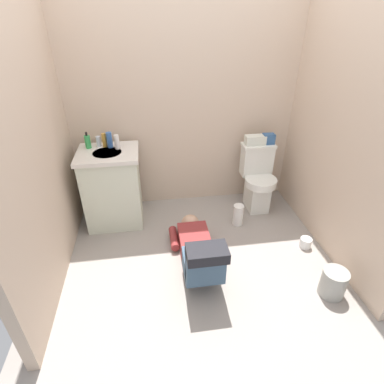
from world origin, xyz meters
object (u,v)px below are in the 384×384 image
(vanity_cabinet, at_px, (113,187))
(bottle_amber, at_px, (104,140))
(faucet, at_px, (108,142))
(bottle_blue, at_px, (110,140))
(paper_towel_roll, at_px, (238,215))
(toilet_paper_roll, at_px, (306,243))
(person_plumber, at_px, (198,251))
(tissue_box, at_px, (255,140))
(soap_dispenser, at_px, (88,142))
(toilet, at_px, (258,179))
(trash_can, at_px, (333,283))
(bottle_clear, at_px, (99,141))
(bottle_white, at_px, (117,142))
(toiletry_bag, at_px, (269,139))

(vanity_cabinet, height_order, bottle_amber, bottle_amber)
(vanity_cabinet, xyz_separation_m, faucet, (0.00, 0.14, 0.45))
(bottle_blue, relative_size, paper_towel_roll, 0.65)
(faucet, relative_size, toilet_paper_roll, 0.91)
(faucet, xyz_separation_m, person_plumber, (0.77, -0.97, -0.69))
(faucet, bearing_deg, person_plumber, -51.65)
(vanity_cabinet, relative_size, person_plumber, 0.77)
(tissue_box, bearing_deg, bottle_amber, 179.93)
(soap_dispenser, bearing_deg, paper_towel_roll, -14.97)
(tissue_box, bearing_deg, toilet, -63.57)
(faucet, relative_size, bottle_amber, 0.72)
(trash_can, relative_size, toilet_paper_roll, 2.20)
(faucet, xyz_separation_m, tissue_box, (1.56, -0.01, -0.07))
(bottle_clear, distance_m, bottle_amber, 0.06)
(faucet, distance_m, tissue_box, 1.56)
(faucet, relative_size, trash_can, 0.41)
(paper_towel_roll, bearing_deg, bottle_clear, 162.91)
(soap_dispenser, bearing_deg, bottle_blue, -2.65)
(toilet, xyz_separation_m, bottle_amber, (-1.63, 0.09, 0.52))
(bottle_clear, relative_size, bottle_white, 0.73)
(bottle_blue, bearing_deg, bottle_white, -36.10)
(bottle_amber, relative_size, paper_towel_roll, 0.58)
(vanity_cabinet, height_order, tissue_box, tissue_box)
(bottle_amber, bearing_deg, bottle_clear, 164.94)
(toilet, xyz_separation_m, bottle_blue, (-1.58, 0.07, 0.53))
(vanity_cabinet, xyz_separation_m, trash_can, (1.80, -1.31, -0.30))
(bottle_clear, bearing_deg, soap_dispenser, -163.68)
(faucet, height_order, tissue_box, faucet)
(toilet, xyz_separation_m, vanity_cabinet, (-1.60, -0.04, 0.05))
(trash_can, bearing_deg, bottle_clear, 142.29)
(vanity_cabinet, bearing_deg, paper_towel_roll, -12.08)
(vanity_cabinet, xyz_separation_m, toiletry_bag, (1.71, 0.13, 0.39))
(person_plumber, relative_size, bottle_amber, 7.68)
(toilet, bearing_deg, bottle_blue, 177.48)
(vanity_cabinet, bearing_deg, soap_dispenser, 147.65)
(bottle_white, xyz_separation_m, toilet_paper_roll, (1.76, -0.80, -0.84))
(bottle_amber, bearing_deg, bottle_white, -30.77)
(trash_can, bearing_deg, tissue_box, 99.61)
(tissue_box, relative_size, bottle_blue, 1.42)
(faucet, distance_m, bottle_amber, 0.04)
(person_plumber, height_order, trash_can, person_plumber)
(bottle_blue, relative_size, bottle_white, 1.07)
(tissue_box, xyz_separation_m, bottle_white, (-1.46, -0.08, 0.09))
(vanity_cabinet, xyz_separation_m, soap_dispenser, (-0.19, 0.12, 0.47))
(vanity_cabinet, distance_m, person_plumber, 1.16)
(vanity_cabinet, height_order, toilet_paper_roll, vanity_cabinet)
(soap_dispenser, xyz_separation_m, bottle_blue, (0.21, -0.01, 0.01))
(soap_dispenser, xyz_separation_m, bottle_clear, (0.10, 0.03, -0.01))
(soap_dispenser, bearing_deg, faucet, 6.01)
(person_plumber, relative_size, bottle_white, 7.34)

